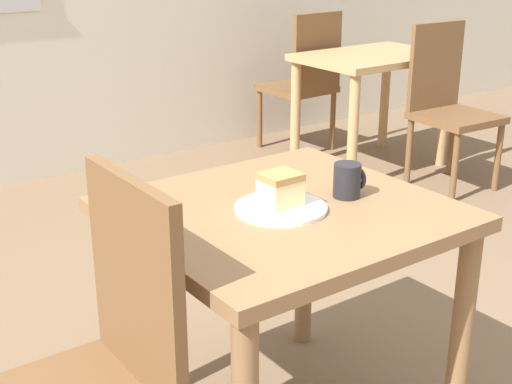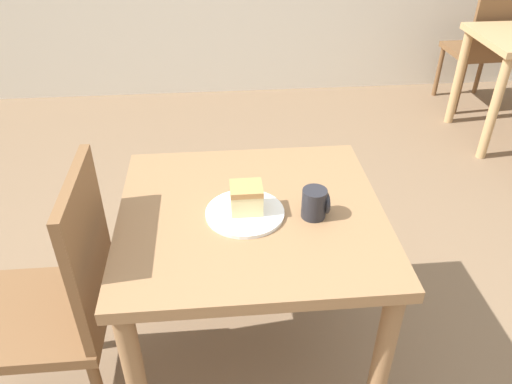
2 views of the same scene
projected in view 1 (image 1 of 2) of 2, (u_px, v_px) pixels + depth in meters
dining_table_near at (283, 247)px, 1.95m from camera, size 0.83×0.78×0.71m
dining_table_far at (373, 75)px, 4.33m from camera, size 0.88×0.62×0.71m
chair_near_window at (94, 373)px, 1.58m from camera, size 0.41×0.41×0.93m
chair_far_corner at (448, 102)px, 4.05m from camera, size 0.43×0.43×0.93m
chair_far_opposite at (304, 79)px, 4.68m from camera, size 0.43×0.43×0.93m
plate at (281, 208)px, 1.88m from camera, size 0.25×0.25×0.01m
cake_slice at (280, 189)px, 1.87m from camera, size 0.10×0.09×0.09m
coffee_mug at (348, 180)px, 1.96m from camera, size 0.08×0.08×0.10m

